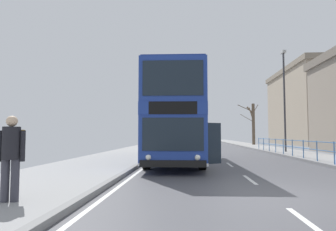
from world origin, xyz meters
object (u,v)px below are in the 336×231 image
at_px(background_building_01, 321,106).
at_px(pedestrian_with_backpack, 12,151).
at_px(street_lamp_far_side, 284,93).
at_px(bare_tree_far_00, 253,123).
at_px(double_decker_bus_main, 176,119).

bearing_deg(background_building_01, pedestrian_with_backpack, -120.37).
distance_m(street_lamp_far_side, bare_tree_far_00, 16.40).
height_order(bare_tree_far_00, background_building_01, background_building_01).
relative_size(pedestrian_with_backpack, street_lamp_far_side, 0.22).
xyz_separation_m(bare_tree_far_00, background_building_01, (11.03, 5.14, 2.60)).
bearing_deg(pedestrian_with_backpack, bare_tree_far_00, 70.62).
relative_size(street_lamp_far_side, background_building_01, 0.43).
bearing_deg(double_decker_bus_main, background_building_01, 55.21).
bearing_deg(double_decker_bus_main, street_lamp_far_side, 43.18).
relative_size(bare_tree_far_00, background_building_01, 0.30).
bearing_deg(pedestrian_with_backpack, background_building_01, 59.63).
distance_m(double_decker_bus_main, background_building_01, 35.59).
relative_size(pedestrian_with_backpack, background_building_01, 0.09).
height_order(pedestrian_with_backpack, bare_tree_far_00, bare_tree_far_00).
relative_size(double_decker_bus_main, pedestrian_with_backpack, 6.70).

